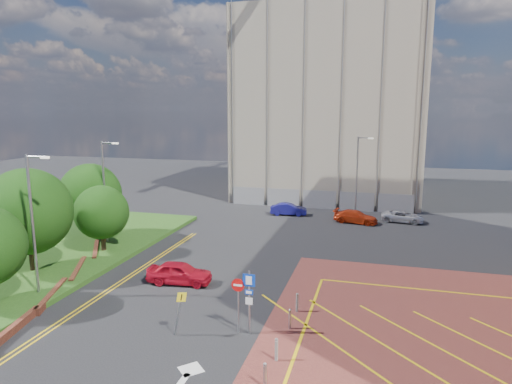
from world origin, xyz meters
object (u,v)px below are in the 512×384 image
at_px(lamp_left_near, 33,219).
at_px(car_silver_back, 403,217).
at_px(lamp_left_far, 105,188).
at_px(car_red_left, 180,273).
at_px(car_blue_back, 289,209).
at_px(tree_d, 90,194).
at_px(sign_cluster, 245,296).
at_px(tree_c, 102,212).
at_px(lamp_back, 358,173).
at_px(car_red_back, 356,217).
at_px(warning_sign, 179,308).
at_px(tree_b, 28,212).

height_order(lamp_left_near, car_silver_back, lamp_left_near).
relative_size(lamp_left_far, car_silver_back, 2.02).
height_order(car_red_left, car_blue_back, car_red_left).
bearing_deg(car_silver_back, lamp_left_near, 146.39).
height_order(tree_d, lamp_left_near, lamp_left_near).
distance_m(tree_d, sign_cluster, 20.74).
bearing_deg(tree_c, sign_cluster, -33.16).
relative_size(tree_d, sign_cluster, 1.90).
bearing_deg(lamp_back, lamp_left_far, -139.14).
xyz_separation_m(sign_cluster, car_red_back, (3.92, 23.62, -1.35)).
bearing_deg(sign_cluster, warning_sign, -160.22).
xyz_separation_m(car_blue_back, car_red_back, (6.82, -1.51, -0.01)).
bearing_deg(tree_c, tree_b, -111.80).
bearing_deg(warning_sign, lamp_left_near, 168.03).
distance_m(tree_b, lamp_left_far, 7.10).
distance_m(tree_d, car_red_left, 13.37).
bearing_deg(warning_sign, sign_cluster, 19.78).
height_order(warning_sign, car_silver_back, warning_sign).
distance_m(lamp_left_near, car_silver_back, 32.20).
distance_m(lamp_left_near, lamp_back, 30.80).
bearing_deg(sign_cluster, car_blue_back, 96.58).
height_order(car_red_left, car_red_back, car_red_left).
distance_m(tree_d, car_silver_back, 28.46).
bearing_deg(car_red_back, sign_cluster, -178.82).
relative_size(tree_c, warning_sign, 2.18).
bearing_deg(sign_cluster, lamp_left_far, 143.18).
xyz_separation_m(tree_b, lamp_left_near, (3.08, -3.00, 0.42)).
relative_size(tree_c, lamp_left_far, 0.61).
relative_size(tree_d, car_blue_back, 1.65).
relative_size(lamp_left_near, warning_sign, 3.55).
bearing_deg(tree_d, lamp_left_near, -69.65).
bearing_deg(lamp_left_near, sign_cluster, -4.56).
bearing_deg(lamp_left_far, car_silver_back, 31.51).
distance_m(lamp_left_near, sign_cluster, 13.04).
bearing_deg(car_red_left, car_silver_back, -41.42).
relative_size(tree_b, car_blue_back, 1.83).
distance_m(tree_b, lamp_back, 30.21).
relative_size(tree_b, lamp_back, 0.84).
height_order(tree_c, sign_cluster, tree_c).
distance_m(tree_c, tree_d, 4.30).
xyz_separation_m(tree_d, car_silver_back, (25.05, 13.08, -3.32)).
relative_size(tree_d, lamp_back, 0.76).
xyz_separation_m(lamp_left_far, car_red_back, (18.63, 12.61, -4.06)).
height_order(tree_d, car_red_back, tree_d).
xyz_separation_m(lamp_left_near, car_red_left, (6.92, 4.10, -3.97)).
height_order(tree_d, lamp_left_far, lamp_left_far).
bearing_deg(car_red_left, tree_b, 89.95).
distance_m(tree_b, car_silver_back, 32.19).
relative_size(tree_b, car_red_left, 1.67).
xyz_separation_m(tree_c, car_red_left, (8.00, -3.90, -2.50)).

